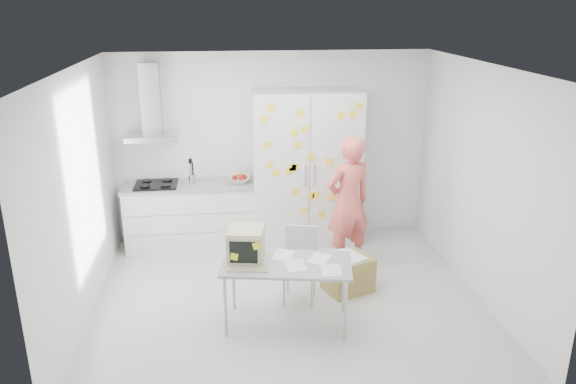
{
  "coord_description": "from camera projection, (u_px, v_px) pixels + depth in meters",
  "views": [
    {
      "loc": [
        -0.7,
        -5.86,
        3.36
      ],
      "look_at": [
        0.07,
        0.61,
        1.12
      ],
      "focal_mm": 35.0,
      "sensor_mm": 36.0,
      "label": 1
    }
  ],
  "objects": [
    {
      "name": "person",
      "position": [
        348.0,
        203.0,
        7.23
      ],
      "size": [
        0.75,
        0.62,
        1.76
      ],
      "primitive_type": "imported",
      "rotation": [
        0.0,
        0.0,
        3.51
      ],
      "color": "#E9605A",
      "rests_on": "ground"
    },
    {
      "name": "range_hood",
      "position": [
        151.0,
        109.0,
        7.58
      ],
      "size": [
        0.7,
        0.48,
        1.01
      ],
      "color": "silver",
      "rests_on": "walls"
    },
    {
      "name": "cardboard_box",
      "position": [
        348.0,
        273.0,
        6.78
      ],
      "size": [
        0.65,
        0.59,
        0.47
      ],
      "rotation": [
        0.0,
        0.0,
        0.36
      ],
      "color": "olive",
      "rests_on": "ground"
    },
    {
      "name": "ceiling",
      "position": [
        289.0,
        67.0,
        5.79
      ],
      "size": [
        4.5,
        4.0,
        0.02
      ],
      "primitive_type": "cube",
      "color": "white",
      "rests_on": "walls"
    },
    {
      "name": "floor",
      "position": [
        288.0,
        299.0,
        6.67
      ],
      "size": [
        4.5,
        4.0,
        0.02
      ],
      "primitive_type": "cube",
      "color": "silver",
      "rests_on": "ground"
    },
    {
      "name": "chair",
      "position": [
        300.0,
        259.0,
        6.53
      ],
      "size": [
        0.48,
        0.48,
        0.88
      ],
      "rotation": [
        0.0,
        0.0,
        -0.25
      ],
      "color": "#B0B0AE",
      "rests_on": "ground"
    },
    {
      "name": "counter_run",
      "position": [
        191.0,
        214.0,
        7.98
      ],
      "size": [
        1.84,
        0.63,
        1.28
      ],
      "color": "white",
      "rests_on": "ground"
    },
    {
      "name": "desk",
      "position": [
        261.0,
        253.0,
        5.93
      ],
      "size": [
        1.45,
        0.9,
        1.08
      ],
      "rotation": [
        0.0,
        0.0,
        -0.17
      ],
      "color": "#94979E",
      "rests_on": "ground"
    },
    {
      "name": "tall_cabinet",
      "position": [
        306.0,
        168.0,
        7.93
      ],
      "size": [
        1.5,
        0.68,
        2.2
      ],
      "color": "silver",
      "rests_on": "ground"
    },
    {
      "name": "walls",
      "position": [
        282.0,
        172.0,
        6.91
      ],
      "size": [
        4.52,
        4.01,
        2.7
      ],
      "color": "white",
      "rests_on": "ground"
    }
  ]
}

